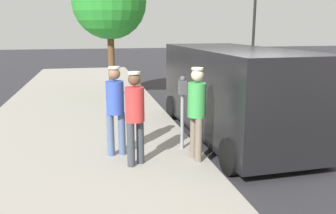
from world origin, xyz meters
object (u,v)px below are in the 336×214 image
object	(u,v)px
parked_van	(233,90)
pedestrian_in_green	(197,108)
pedestrian_in_red	(135,113)
street_tree	(109,2)
traffic_light_corner	(268,12)
pedestrian_in_blue	(115,105)
parking_meter_near	(182,100)

from	to	relation	value
parked_van	pedestrian_in_green	bearing A→B (deg)	48.82
pedestrian_in_red	street_tree	bearing A→B (deg)	-90.13
pedestrian_in_red	parked_van	size ratio (longest dim) A/B	0.33
traffic_light_corner	street_tree	xyz separation A→B (m)	(9.38, 6.10, -0.03)
parked_van	street_tree	world-z (taller)	street_tree
pedestrian_in_blue	parking_meter_near	bearing A→B (deg)	-176.36
pedestrian_in_green	parked_van	distance (m)	2.13
pedestrian_in_green	street_tree	xyz separation A→B (m)	(1.14, -6.83, 2.33)
pedestrian_in_green	street_tree	bearing A→B (deg)	-80.56
parking_meter_near	pedestrian_in_red	xyz separation A→B (m)	(1.05, 0.67, -0.05)
pedestrian_in_red	traffic_light_corner	xyz separation A→B (m)	(-9.39, -12.95, 2.38)
street_tree	pedestrian_in_green	bearing A→B (deg)	99.44
parking_meter_near	street_tree	bearing A→B (deg)	-80.47
pedestrian_in_red	pedestrian_in_green	xyz separation A→B (m)	(-1.15, -0.01, 0.03)
parking_meter_near	street_tree	distance (m)	6.68
parked_van	traffic_light_corner	size ratio (longest dim) A/B	1.01
parking_meter_near	pedestrian_in_red	bearing A→B (deg)	32.41
parking_meter_near	pedestrian_in_blue	world-z (taller)	pedestrian_in_blue
parked_van	traffic_light_corner	bearing A→B (deg)	-121.11
parked_van	pedestrian_in_red	bearing A→B (deg)	32.29
pedestrian_in_blue	traffic_light_corner	world-z (taller)	traffic_light_corner
pedestrian_in_red	traffic_light_corner	bearing A→B (deg)	-125.95
pedestrian_in_red	street_tree	world-z (taller)	street_tree
parking_meter_near	parked_van	size ratio (longest dim) A/B	0.29
pedestrian_in_green	parked_van	world-z (taller)	parked_van
parked_van	street_tree	bearing A→B (deg)	-64.14
pedestrian_in_blue	street_tree	world-z (taller)	street_tree
pedestrian_in_blue	pedestrian_in_green	world-z (taller)	pedestrian_in_green
pedestrian_in_green	street_tree	world-z (taller)	street_tree
pedestrian_in_red	pedestrian_in_blue	bearing A→B (deg)	-62.37
pedestrian_in_blue	parked_van	distance (m)	3.04
pedestrian_in_blue	parked_van	world-z (taller)	parked_van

